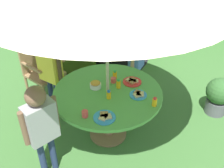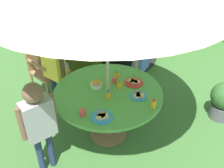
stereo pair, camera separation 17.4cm
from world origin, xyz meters
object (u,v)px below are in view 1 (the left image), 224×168
Objects in this scene: juice_bottle_near_right at (155,102)px; juice_bottle_far_left at (115,75)px; juice_bottle_center_back at (109,95)px; dome_tent at (93,23)px; potted_plant at (219,95)px; child_in_yellow_shirt at (50,65)px; cup_near at (85,114)px; plate_back_edge at (138,94)px; child_in_blue_shirt at (137,56)px; child_in_grey_shirt at (41,122)px; juice_bottle_near_left at (118,84)px; wooden_chair at (40,66)px; plate_center_front at (132,81)px; garden_table at (108,100)px; plate_far_right at (105,117)px; snack_bowl at (95,85)px.

juice_bottle_far_left reaches higher than juice_bottle_near_right.
dome_tent is at bearing 108.32° from juice_bottle_center_back.
child_in_yellow_shirt is at bearing -170.70° from potted_plant.
cup_near is at bearing -117.39° from juice_bottle_center_back.
cup_near is at bearing -137.31° from plate_back_edge.
juice_bottle_center_back is at bearing 62.61° from cup_near.
child_in_grey_shirt reaches higher than child_in_blue_shirt.
child_in_blue_shirt reaches higher than juice_bottle_near_left.
wooden_chair is 1.48m from plate_center_front.
plate_center_front is (0.26, 0.25, 0.14)m from garden_table.
child_in_blue_shirt is 4.72× the size of plate_far_right.
juice_bottle_far_left is (-0.34, 0.31, 0.04)m from plate_back_edge.
juice_bottle_center_back is (-0.21, -1.07, 0.04)m from child_in_blue_shirt.
potted_plant is at bearing 22.84° from snack_bowl.
garden_table is 5.54× the size of plate_far_right.
plate_center_front is 0.84m from cup_near.
juice_bottle_near_left is at bearing -135.48° from plate_center_front.
plate_center_front is (0.99, -1.94, 0.06)m from dome_tent.
child_in_blue_shirt reaches higher than wooden_chair.
snack_bowl is (0.71, -0.30, -0.02)m from child_in_yellow_shirt.
garden_table is 0.22m from juice_bottle_center_back.
juice_bottle_center_back is at bearing -42.16° from snack_bowl.
cup_near is at bearing -22.74° from child_in_grey_shirt.
juice_bottle_near_left reaches higher than juice_bottle_near_right.
juice_bottle_near_right is 0.78m from cup_near.
juice_bottle_far_left is (-0.53, 0.46, 0.00)m from juice_bottle_near_right.
juice_bottle_far_left is at bearing 138.93° from juice_bottle_near_right.
dome_tent is 9.74× the size of plate_far_right.
juice_bottle_far_left is at bearing 51.06° from snack_bowl.
child_in_yellow_shirt is (0.29, -0.27, 0.21)m from wooden_chair.
potted_plant is 1.56m from juice_bottle_far_left.
juice_bottle_near_right reaches higher than plate_far_right.
juice_bottle_far_left is at bearing -76.96° from wooden_chair.
juice_bottle_far_left is (1.19, -0.33, 0.20)m from wooden_chair.
potted_plant is at bearing 31.35° from juice_bottle_center_back.
wooden_chair is 9.44× the size of juice_bottle_center_back.
snack_bowl is 1.33× the size of juice_bottle_center_back.
garden_table is 1.31× the size of wooden_chair.
snack_bowl is (0.38, 0.76, -0.01)m from child_in_grey_shirt.
snack_bowl is 0.57m from plate_far_right.
wooden_chair is 1.91m from juice_bottle_near_right.
dome_tent reaches higher than wooden_chair.
plate_back_edge is 0.35m from juice_bottle_center_back.
garden_table reaches higher than potted_plant.
plate_far_right is at bearing -105.79° from plate_center_front.
potted_plant is 1.56m from juice_bottle_near_left.
snack_bowl is 1.19× the size of juice_bottle_near_left.
wooden_chair is (-1.16, 0.63, -0.02)m from garden_table.
child_in_grey_shirt is at bearing -134.79° from juice_bottle_center_back.
juice_bottle_near_left is at bearing 66.15° from cup_near.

